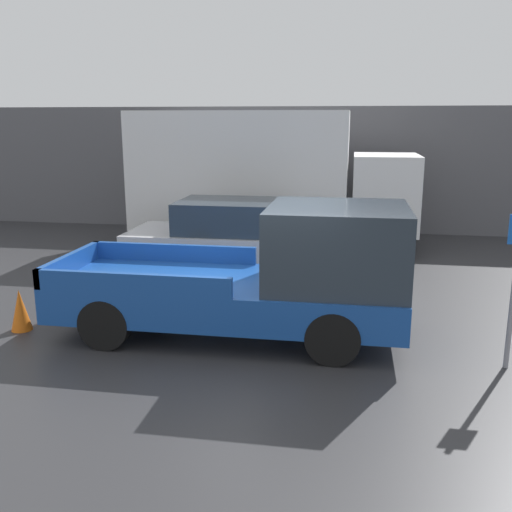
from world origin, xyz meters
TOP-DOWN VIEW (x-y plane):
  - ground_plane at (0.00, 0.00)m, footprint 60.00×60.00m
  - building_wall at (0.00, 9.32)m, footprint 28.00×0.15m
  - pickup_truck at (0.06, 0.26)m, footprint 5.42×2.11m
  - car at (-1.33, 3.91)m, footprint 4.41×1.97m
  - delivery_truck at (-1.09, 6.98)m, footprint 7.46×2.46m
  - newspaper_box at (-2.01, 8.99)m, footprint 0.45×0.40m
  - traffic_cone at (-3.95, -0.17)m, footprint 0.33×0.33m

SIDE VIEW (x-z plane):
  - ground_plane at x=0.00m, z-range 0.00..0.00m
  - traffic_cone at x=-3.95m, z-range 0.00..0.68m
  - newspaper_box at x=-2.01m, z-range 0.00..1.08m
  - car at x=-1.33m, z-range 0.00..1.63m
  - pickup_truck at x=0.06m, z-range -0.07..2.03m
  - building_wall at x=0.00m, z-range 0.00..3.74m
  - delivery_truck at x=-1.09m, z-range 0.13..3.71m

